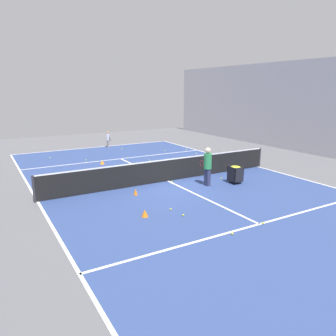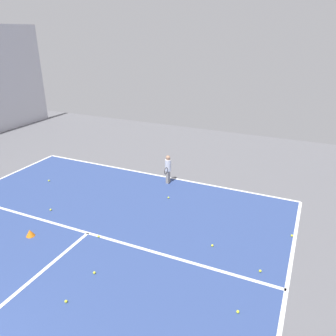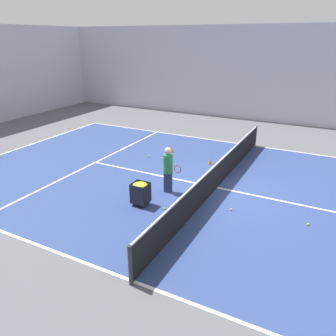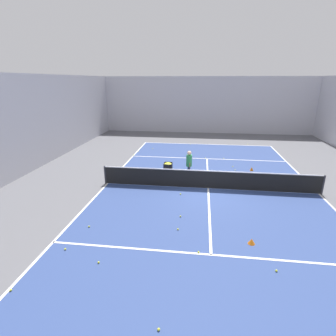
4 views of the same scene
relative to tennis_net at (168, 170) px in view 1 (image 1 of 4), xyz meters
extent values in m
plane|color=#5B5B60|center=(0.00, 0.00, -0.55)|extent=(36.76, 36.76, 0.00)
cube|color=navy|center=(0.00, 0.00, -0.55)|extent=(11.66, 21.36, 0.00)
cube|color=white|center=(0.00, -10.68, -0.55)|extent=(11.66, 0.10, 0.00)
cube|color=white|center=(-5.83, 0.00, -0.55)|extent=(0.10, 21.36, 0.00)
cube|color=white|center=(5.83, 0.00, -0.55)|extent=(0.10, 21.36, 0.00)
cube|color=white|center=(0.00, -5.87, -0.55)|extent=(11.66, 0.10, 0.00)
cube|color=white|center=(0.00, 5.87, -0.55)|extent=(11.66, 0.10, 0.00)
cube|color=white|center=(0.00, 0.00, -0.55)|extent=(0.10, 11.75, 0.00)
cube|color=silver|center=(-11.60, 0.00, 2.52)|extent=(0.15, 33.06, 6.14)
cylinder|color=#2D2D33|center=(-5.93, 0.00, -0.02)|extent=(0.10, 0.10, 1.07)
cylinder|color=#2D2D33|center=(5.93, 0.00, -0.02)|extent=(0.10, 0.10, 1.07)
cube|color=black|center=(0.00, 0.00, -0.03)|extent=(11.76, 0.03, 1.00)
cube|color=white|center=(0.00, 0.00, 0.49)|extent=(11.76, 0.04, 0.05)
cube|color=gray|center=(-0.75, -10.20, -0.28)|extent=(0.12, 0.19, 0.54)
cylinder|color=silver|center=(-0.75, -10.20, 0.22)|extent=(0.24, 0.24, 0.48)
sphere|color=#A87A5B|center=(-0.75, -10.20, 0.55)|extent=(0.18, 0.18, 0.18)
torus|color=black|center=(-0.80, -9.90, 0.10)|extent=(0.03, 0.28, 0.28)
cube|color=#2D3351|center=(-1.17, 1.50, -0.16)|extent=(0.18, 0.28, 0.78)
cylinder|color=#2D8C4C|center=(-1.17, 1.50, 0.58)|extent=(0.36, 0.36, 0.69)
sphere|color=beige|center=(-1.17, 1.50, 1.05)|extent=(0.26, 0.26, 0.26)
torus|color=#B22D2D|center=(-1.11, 1.15, 0.40)|extent=(0.03, 0.28, 0.28)
cube|color=black|center=(-2.50, 1.86, -0.43)|extent=(0.51, 0.55, 0.02)
cube|color=black|center=(-2.50, 1.60, -0.09)|extent=(0.51, 0.02, 0.68)
cube|color=black|center=(-2.50, 2.13, -0.09)|extent=(0.51, 0.02, 0.68)
cube|color=black|center=(-2.75, 1.86, -0.09)|extent=(0.02, 0.55, 0.68)
cube|color=black|center=(-2.26, 1.86, -0.09)|extent=(0.02, 0.55, 0.68)
ellipsoid|color=yellow|center=(-2.50, 1.86, 0.19)|extent=(0.47, 0.51, 0.16)
cylinder|color=black|center=(-2.68, 1.67, -0.49)|extent=(0.05, 0.05, 0.12)
cylinder|color=black|center=(-2.33, 1.67, -0.49)|extent=(0.05, 0.05, 0.12)
cylinder|color=black|center=(-2.68, 2.06, -0.49)|extent=(0.05, 0.05, 0.12)
cylinder|color=black|center=(-2.33, 2.06, -0.49)|extent=(0.05, 0.05, 0.12)
cone|color=orange|center=(2.20, 1.13, -0.41)|extent=(0.17, 0.17, 0.28)
cone|color=orange|center=(1.49, -5.04, -0.44)|extent=(0.26, 0.26, 0.21)
cone|color=orange|center=(2.92, 3.44, -0.42)|extent=(0.24, 0.24, 0.26)
sphere|color=yellow|center=(-5.14, -6.26, -0.51)|extent=(0.07, 0.07, 0.07)
sphere|color=yellow|center=(1.83, 3.34, -0.51)|extent=(0.07, 0.07, 0.07)
sphere|color=yellow|center=(-1.29, -4.45, -0.51)|extent=(0.07, 0.07, 0.07)
sphere|color=yellow|center=(1.27, 6.03, -0.51)|extent=(0.07, 0.07, 0.07)
sphere|color=yellow|center=(1.75, 4.06, -0.51)|extent=(0.07, 0.07, 0.07)
sphere|color=yellow|center=(-1.27, -3.39, -0.51)|extent=(0.07, 0.07, 0.07)
sphere|color=yellow|center=(-0.03, 0.28, -0.51)|extent=(0.07, 0.07, 0.07)
sphere|color=yellow|center=(-4.93, -4.71, -0.51)|extent=(0.07, 0.07, 0.07)
sphere|color=yellow|center=(-5.74, -8.27, -0.51)|extent=(0.07, 0.07, 0.07)
sphere|color=yellow|center=(-1.33, -8.96, -0.51)|extent=(0.07, 0.07, 0.07)
sphere|color=yellow|center=(-2.43, 0.97, -0.51)|extent=(0.07, 0.07, 0.07)
sphere|color=yellow|center=(-0.44, -5.82, -0.51)|extent=(0.07, 0.07, 0.07)
sphere|color=yellow|center=(-3.69, -6.80, -0.51)|extent=(0.07, 0.07, 0.07)
sphere|color=yellow|center=(-0.11, 5.93, -0.51)|extent=(0.07, 0.07, 0.07)
sphere|color=yellow|center=(-1.47, -1.01, -0.51)|extent=(0.07, 0.07, 0.07)
sphere|color=yellow|center=(3.78, -8.28, -0.51)|extent=(0.07, 0.07, 0.07)
sphere|color=yellow|center=(2.02, -6.46, -0.51)|extent=(0.07, 0.07, 0.07)
camera|label=1|loc=(7.49, 12.90, 3.71)|focal=35.00mm
camera|label=2|loc=(-5.76, 0.86, 5.19)|focal=35.00mm
camera|label=3|loc=(-10.92, -3.56, 4.81)|focal=35.00mm
camera|label=4|loc=(-0.50, -13.62, 5.19)|focal=28.00mm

